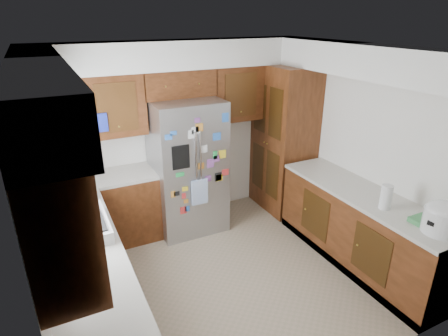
{
  "coord_description": "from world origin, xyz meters",
  "views": [
    {
      "loc": [
        -1.62,
        -3.16,
        2.79
      ],
      "look_at": [
        0.12,
        0.35,
        1.17
      ],
      "focal_mm": 30.0,
      "sensor_mm": 36.0,
      "label": 1
    }
  ],
  "objects_px": {
    "rice_cooker": "(443,217)",
    "paper_towel": "(386,197)",
    "fridge": "(188,167)",
    "pantry": "(284,140)"
  },
  "relations": [
    {
      "from": "rice_cooker",
      "to": "pantry",
      "type": "bearing_deg",
      "value": 89.99
    },
    {
      "from": "fridge",
      "to": "paper_towel",
      "type": "bearing_deg",
      "value": -55.39
    },
    {
      "from": "pantry",
      "to": "rice_cooker",
      "type": "distance_m",
      "value": 2.53
    },
    {
      "from": "rice_cooker",
      "to": "paper_towel",
      "type": "relative_size",
      "value": 1.32
    },
    {
      "from": "rice_cooker",
      "to": "paper_towel",
      "type": "bearing_deg",
      "value": 100.18
    },
    {
      "from": "fridge",
      "to": "rice_cooker",
      "type": "relative_size",
      "value": 5.2
    },
    {
      "from": "paper_towel",
      "to": "fridge",
      "type": "bearing_deg",
      "value": 124.61
    },
    {
      "from": "pantry",
      "to": "rice_cooker",
      "type": "xyz_separation_m",
      "value": [
        -0.0,
        -2.53,
        -0.0
      ]
    },
    {
      "from": "rice_cooker",
      "to": "paper_towel",
      "type": "distance_m",
      "value": 0.56
    },
    {
      "from": "fridge",
      "to": "paper_towel",
      "type": "xyz_separation_m",
      "value": [
        1.4,
        -2.03,
        0.15
      ]
    }
  ]
}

